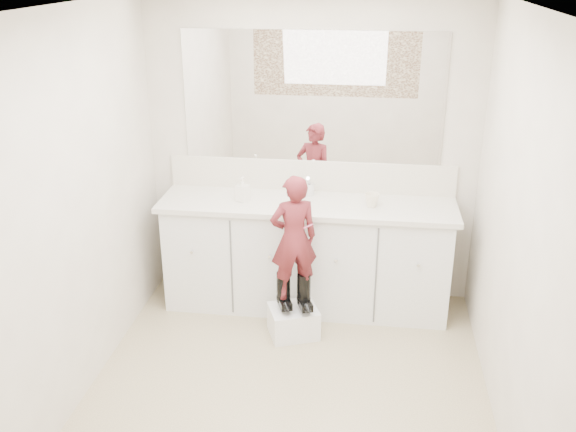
# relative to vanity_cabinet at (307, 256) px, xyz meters

# --- Properties ---
(floor) EXTENTS (3.00, 3.00, 0.00)m
(floor) POSITION_rel_vanity_cabinet_xyz_m (0.00, -1.23, -0.42)
(floor) COLOR #826E55
(floor) RESTS_ON ground
(ceiling) EXTENTS (3.00, 3.00, 0.00)m
(ceiling) POSITION_rel_vanity_cabinet_xyz_m (0.00, -1.23, 1.97)
(ceiling) COLOR white
(ceiling) RESTS_ON wall_back
(wall_back) EXTENTS (2.60, 0.00, 2.60)m
(wall_back) POSITION_rel_vanity_cabinet_xyz_m (0.00, 0.27, 0.77)
(wall_back) COLOR #BFB2A3
(wall_back) RESTS_ON floor
(wall_front) EXTENTS (2.60, 0.00, 2.60)m
(wall_front) POSITION_rel_vanity_cabinet_xyz_m (0.00, -2.73, 0.77)
(wall_front) COLOR #BFB2A3
(wall_front) RESTS_ON floor
(wall_left) EXTENTS (0.00, 3.00, 3.00)m
(wall_left) POSITION_rel_vanity_cabinet_xyz_m (-1.30, -1.23, 0.78)
(wall_left) COLOR #BFB2A3
(wall_left) RESTS_ON floor
(wall_right) EXTENTS (0.00, 3.00, 3.00)m
(wall_right) POSITION_rel_vanity_cabinet_xyz_m (1.30, -1.23, 0.78)
(wall_right) COLOR #BFB2A3
(wall_right) RESTS_ON floor
(vanity_cabinet) EXTENTS (2.20, 0.55, 0.85)m
(vanity_cabinet) POSITION_rel_vanity_cabinet_xyz_m (0.00, 0.00, 0.00)
(vanity_cabinet) COLOR silver
(vanity_cabinet) RESTS_ON floor
(countertop) EXTENTS (2.28, 0.58, 0.04)m
(countertop) POSITION_rel_vanity_cabinet_xyz_m (0.00, -0.01, 0.45)
(countertop) COLOR beige
(countertop) RESTS_ON vanity_cabinet
(backsplash) EXTENTS (2.28, 0.03, 0.25)m
(backsplash) POSITION_rel_vanity_cabinet_xyz_m (0.00, 0.26, 0.59)
(backsplash) COLOR beige
(backsplash) RESTS_ON countertop
(mirror) EXTENTS (2.00, 0.02, 1.00)m
(mirror) POSITION_rel_vanity_cabinet_xyz_m (0.00, 0.26, 1.22)
(mirror) COLOR white
(mirror) RESTS_ON wall_back
(dot_panel) EXTENTS (2.00, 0.01, 1.20)m
(dot_panel) POSITION_rel_vanity_cabinet_xyz_m (0.00, -2.71, 1.22)
(dot_panel) COLOR #472819
(dot_panel) RESTS_ON wall_front
(faucet) EXTENTS (0.08, 0.08, 0.10)m
(faucet) POSITION_rel_vanity_cabinet_xyz_m (0.00, 0.15, 0.52)
(faucet) COLOR silver
(faucet) RESTS_ON countertop
(cup) EXTENTS (0.11, 0.11, 0.10)m
(cup) POSITION_rel_vanity_cabinet_xyz_m (0.49, -0.04, 0.52)
(cup) COLOR beige
(cup) RESTS_ON countertop
(soap_bottle) EXTENTS (0.11, 0.11, 0.19)m
(soap_bottle) POSITION_rel_vanity_cabinet_xyz_m (-0.50, -0.04, 0.56)
(soap_bottle) COLOR white
(soap_bottle) RESTS_ON countertop
(step_stool) EXTENTS (0.43, 0.39, 0.22)m
(step_stool) POSITION_rel_vanity_cabinet_xyz_m (-0.05, -0.48, -0.31)
(step_stool) COLOR white
(step_stool) RESTS_ON floor
(boot_left) EXTENTS (0.17, 0.22, 0.29)m
(boot_left) POSITION_rel_vanity_cabinet_xyz_m (-0.12, -0.48, -0.06)
(boot_left) COLOR black
(boot_left) RESTS_ON step_stool
(boot_right) EXTENTS (0.17, 0.22, 0.29)m
(boot_right) POSITION_rel_vanity_cabinet_xyz_m (0.03, -0.48, -0.06)
(boot_right) COLOR black
(boot_right) RESTS_ON step_stool
(toddler) EXTENTS (0.40, 0.33, 0.94)m
(toddler) POSITION_rel_vanity_cabinet_xyz_m (-0.05, -0.48, 0.36)
(toddler) COLOR maroon
(toddler) RESTS_ON step_stool
(toothbrush) EXTENTS (0.13, 0.06, 0.06)m
(toothbrush) POSITION_rel_vanity_cabinet_xyz_m (0.02, -0.48, 0.45)
(toothbrush) COLOR #DB557D
(toothbrush) RESTS_ON toddler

